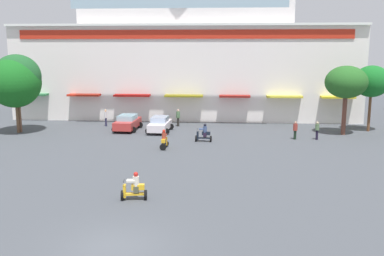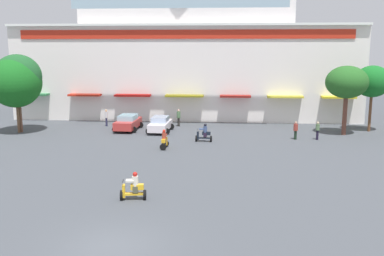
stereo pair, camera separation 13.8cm
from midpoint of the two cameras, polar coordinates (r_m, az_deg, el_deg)
ground_plane at (r=30.66m, az=-4.33°, el=-4.56°), size 128.00×128.00×0.00m
colonial_building at (r=52.19m, az=-0.68°, el=10.95°), size 37.94×15.77×19.42m
plaza_tree_0 at (r=43.93m, az=-21.91°, el=6.24°), size 4.44×3.87×7.31m
plaza_tree_1 at (r=42.03m, az=19.34°, el=5.61°), size 3.79×3.68×6.31m
plaza_tree_2 at (r=43.81m, az=-22.14°, el=5.49°), size 4.68×5.11×7.03m
plaza_tree_3 at (r=44.66m, az=22.26°, el=5.61°), size 3.38×2.96×6.26m
parked_car_0 at (r=42.82m, az=-8.48°, el=0.72°), size 2.52×4.28×1.51m
parked_car_1 at (r=41.59m, az=-4.31°, el=0.49°), size 2.38×4.12×1.47m
scooter_rider_2 at (r=34.75m, az=-3.75°, el=-1.67°), size 0.56×1.37×1.57m
scooter_rider_4 at (r=23.46m, az=-7.69°, el=-7.79°), size 1.42×0.70×1.52m
scooter_rider_5 at (r=37.27m, az=1.44°, el=-0.80°), size 1.42×0.60×1.57m
pedestrian_0 at (r=39.17m, az=13.19°, el=-0.16°), size 0.51×0.51×1.59m
pedestrian_1 at (r=44.48m, az=-1.91°, el=1.48°), size 0.49×0.49×1.74m
pedestrian_2 at (r=39.50m, az=15.88°, el=-0.16°), size 0.41×0.41×1.60m
pedestrian_3 at (r=45.33m, az=-11.25°, el=1.47°), size 0.36×0.36×1.71m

